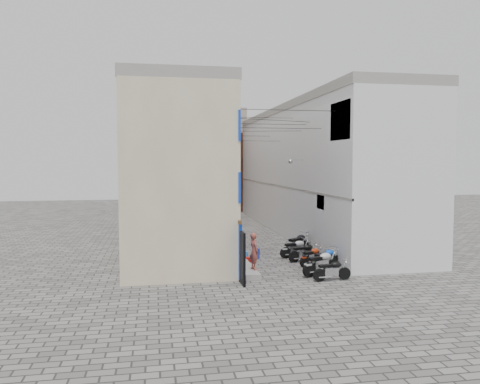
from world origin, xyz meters
TOP-DOWN VIEW (x-y plane):
  - ground at (0.00, 0.00)m, footprint 90.00×90.00m
  - plinth at (-2.05, 13.00)m, footprint 0.90×26.00m
  - building_left at (-4.98, 12.95)m, footprint 5.10×27.00m
  - building_right at (5.00, 13.00)m, footprint 5.94×26.00m
  - building_far_brick_left at (-2.00, 28.00)m, footprint 6.00×6.00m
  - building_far_brick_right at (3.00, 30.00)m, footprint 5.00×6.00m
  - building_far_concrete at (0.00, 34.00)m, footprint 8.00×5.00m
  - far_shopfront at (0.00, 25.20)m, footprint 2.00×0.30m
  - overhead_wires at (0.00, 7.64)m, footprint 5.80×13.02m
  - motorcycle_a at (1.37, -0.61)m, footprint 1.77×0.69m
  - motorcycle_b at (1.26, 0.40)m, footprint 2.19×1.41m
  - motorcycle_c at (1.84, 1.27)m, footprint 2.09×1.45m
  - motorcycle_d at (1.53, 2.40)m, footprint 1.76×1.36m
  - motorcycle_e at (1.43, 3.28)m, footprint 1.91×0.94m
  - motorcycle_f at (1.30, 4.35)m, footprint 1.96×0.98m
  - motorcycle_g at (1.74, 5.33)m, footprint 2.15×1.84m
  - person_a at (-1.70, 1.00)m, footprint 0.51×0.67m
  - person_b at (-2.19, 2.36)m, footprint 0.86×0.95m
  - water_jug_near at (-1.55, 3.98)m, footprint 0.40×0.40m
  - water_jug_far at (-0.83, 4.46)m, footprint 0.37×0.37m
  - red_crate at (-1.55, 3.60)m, footprint 0.44×0.34m

SIDE VIEW (x-z plane):
  - ground at x=0.00m, z-range 0.00..0.00m
  - plinth at x=-2.05m, z-range 0.00..0.25m
  - red_crate at x=-1.55m, z-range 0.00..0.26m
  - water_jug_near at x=-1.55m, z-range 0.00..0.50m
  - water_jug_far at x=-0.83m, z-range 0.00..0.54m
  - motorcycle_a at x=1.37m, z-range 0.00..1.00m
  - motorcycle_d at x=1.53m, z-range 0.00..1.00m
  - motorcycle_e at x=1.43m, z-range 0.00..1.06m
  - motorcycle_f at x=1.30m, z-range 0.00..1.08m
  - motorcycle_c at x=1.84m, z-range 0.00..1.17m
  - motorcycle_b at x=1.26m, z-range 0.00..1.21m
  - motorcycle_g at x=1.74m, z-range 0.00..1.25m
  - person_b at x=-2.19m, z-range 0.25..1.83m
  - person_a at x=-1.70m, z-range 0.25..1.91m
  - far_shopfront at x=0.00m, z-range 0.00..2.40m
  - building_far_brick_right at x=3.00m, z-range 0.00..8.00m
  - building_left at x=-4.98m, z-range 0.00..9.00m
  - building_right at x=5.00m, z-range 0.01..9.01m
  - building_far_brick_left at x=-2.00m, z-range 0.00..10.00m
  - building_far_concrete at x=0.00m, z-range 0.00..11.00m
  - overhead_wires at x=0.00m, z-range 6.46..7.79m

